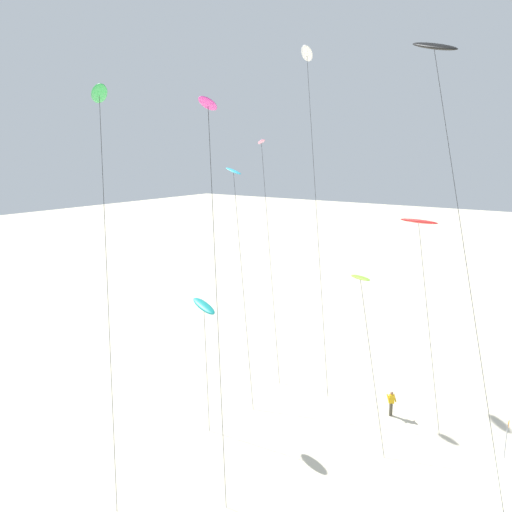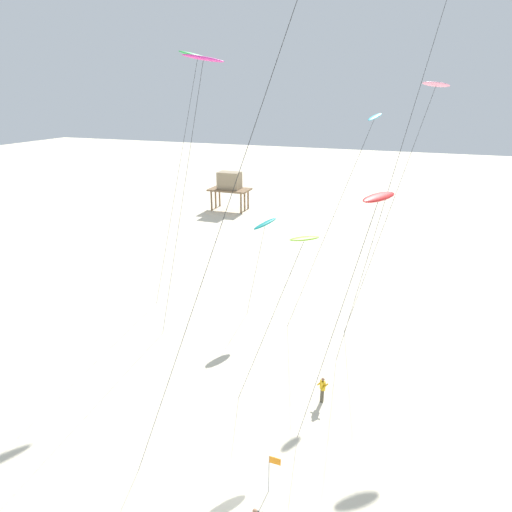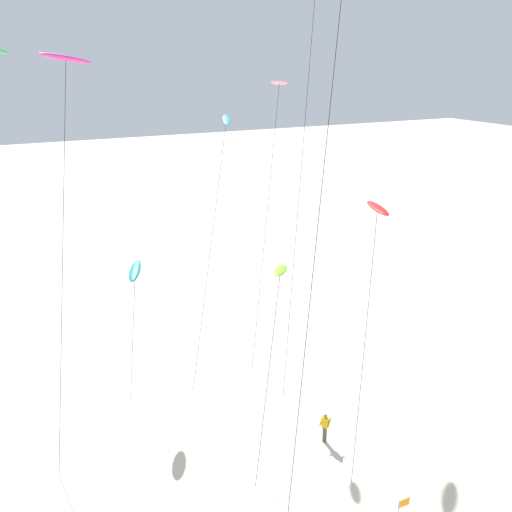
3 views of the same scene
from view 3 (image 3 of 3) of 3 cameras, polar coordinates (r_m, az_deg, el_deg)
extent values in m
ellipsoid|color=teal|center=(33.93, -11.90, -1.43)|extent=(1.61, 2.64, 0.78)
cylinder|color=#262626|center=(34.79, -12.11, -7.78)|extent=(1.16, 1.23, 7.42)
ellipsoid|color=#33BFE0|center=(37.29, -2.95, 13.35)|extent=(1.13, 1.99, 0.57)
cylinder|color=#262626|center=(35.81, -4.57, 0.33)|extent=(4.72, 5.04, 15.40)
cylinder|color=#262626|center=(21.03, 5.45, -3.71)|extent=(6.07, 6.48, 22.20)
ellipsoid|color=#8CD833|center=(27.98, 2.43, -1.42)|extent=(1.75, 2.00, 0.35)
cylinder|color=#262626|center=(28.22, 1.21, -11.92)|extent=(2.92, 3.11, 9.33)
ellipsoid|color=pink|center=(38.92, 2.34, 16.79)|extent=(2.14, 1.75, 0.60)
cylinder|color=#262626|center=(37.41, 0.98, 2.95)|extent=(4.24, 4.53, 17.54)
cylinder|color=#262626|center=(33.44, 4.32, 6.36)|extent=(4.33, 4.63, 23.68)
ellipsoid|color=red|center=(27.50, 11.96, 4.67)|extent=(1.72, 2.94, 0.42)
cylinder|color=#262626|center=(27.92, 10.68, -8.96)|extent=(2.75, 2.93, 12.45)
ellipsoid|color=#D8339E|center=(28.00, -18.35, 18.10)|extent=(2.75, 1.82, 0.70)
cylinder|color=#262626|center=(28.07, -18.65, -2.11)|extent=(2.85, 3.04, 19.06)
cylinder|color=#4C4738|center=(31.85, 6.81, -17.14)|extent=(0.22, 0.22, 0.88)
cube|color=gold|center=(31.43, 6.87, -16.06)|extent=(0.37, 0.39, 0.58)
sphere|color=#9E7051|center=(31.20, 6.90, -15.46)|extent=(0.20, 0.20, 0.20)
cylinder|color=gold|center=(31.35, 7.27, -16.07)|extent=(0.45, 0.38, 0.39)
cylinder|color=gold|center=(31.45, 6.48, -15.90)|extent=(0.45, 0.38, 0.39)
cube|color=orange|center=(26.42, 14.49, -22.59)|extent=(0.52, 0.03, 0.36)
camera|label=1|loc=(19.23, -78.78, -3.49)|focal=35.79mm
camera|label=2|loc=(18.39, 62.48, 2.12)|focal=30.58mm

